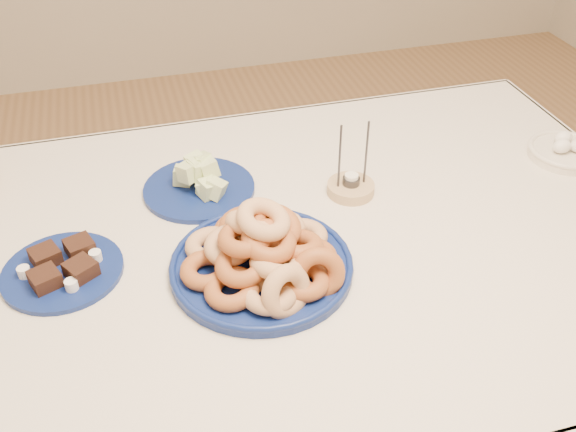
{
  "coord_description": "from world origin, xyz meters",
  "views": [
    {
      "loc": [
        -0.26,
        -0.98,
        1.59
      ],
      "look_at": [
        0.0,
        -0.05,
        0.85
      ],
      "focal_mm": 40.0,
      "sensor_mm": 36.0,
      "label": 1
    }
  ],
  "objects_px": {
    "donut_platter": "(263,255)",
    "egg_bowl": "(565,151)",
    "dining_table": "(282,278)",
    "melon_plate": "(200,181)",
    "candle_holder": "(351,187)",
    "brownie_plate": "(63,268)"
  },
  "relations": [
    {
      "from": "melon_plate",
      "to": "brownie_plate",
      "type": "height_order",
      "value": "melon_plate"
    },
    {
      "from": "donut_platter",
      "to": "egg_bowl",
      "type": "relative_size",
      "value": 2.39
    },
    {
      "from": "melon_plate",
      "to": "candle_holder",
      "type": "relative_size",
      "value": 1.82
    },
    {
      "from": "dining_table",
      "to": "egg_bowl",
      "type": "xyz_separation_m",
      "value": [
        0.75,
        0.12,
        0.12
      ]
    },
    {
      "from": "egg_bowl",
      "to": "candle_holder",
      "type": "bearing_deg",
      "value": -179.82
    },
    {
      "from": "dining_table",
      "to": "donut_platter",
      "type": "bearing_deg",
      "value": -124.48
    },
    {
      "from": "dining_table",
      "to": "melon_plate",
      "type": "bearing_deg",
      "value": 120.48
    },
    {
      "from": "dining_table",
      "to": "candle_holder",
      "type": "relative_size",
      "value": 9.59
    },
    {
      "from": "donut_platter",
      "to": "candle_holder",
      "type": "distance_m",
      "value": 0.33
    },
    {
      "from": "dining_table",
      "to": "candle_holder",
      "type": "xyz_separation_m",
      "value": [
        0.2,
        0.12,
        0.12
      ]
    },
    {
      "from": "melon_plate",
      "to": "candle_holder",
      "type": "distance_m",
      "value": 0.34
    },
    {
      "from": "melon_plate",
      "to": "brownie_plate",
      "type": "bearing_deg",
      "value": -145.69
    },
    {
      "from": "donut_platter",
      "to": "melon_plate",
      "type": "height_order",
      "value": "donut_platter"
    },
    {
      "from": "donut_platter",
      "to": "egg_bowl",
      "type": "bearing_deg",
      "value": 14.42
    },
    {
      "from": "brownie_plate",
      "to": "donut_platter",
      "type": "bearing_deg",
      "value": -15.21
    },
    {
      "from": "melon_plate",
      "to": "brownie_plate",
      "type": "distance_m",
      "value": 0.36
    },
    {
      "from": "donut_platter",
      "to": "brownie_plate",
      "type": "xyz_separation_m",
      "value": [
        -0.37,
        0.1,
        -0.03
      ]
    },
    {
      "from": "dining_table",
      "to": "candle_holder",
      "type": "height_order",
      "value": "candle_holder"
    },
    {
      "from": "brownie_plate",
      "to": "candle_holder",
      "type": "relative_size",
      "value": 1.61
    },
    {
      "from": "melon_plate",
      "to": "dining_table",
      "type": "bearing_deg",
      "value": -59.52
    },
    {
      "from": "brownie_plate",
      "to": "candle_holder",
      "type": "bearing_deg",
      "value": 9.54
    },
    {
      "from": "brownie_plate",
      "to": "egg_bowl",
      "type": "xyz_separation_m",
      "value": [
        1.18,
        0.11,
        0.01
      ]
    }
  ]
}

